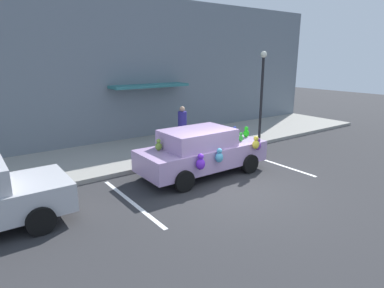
# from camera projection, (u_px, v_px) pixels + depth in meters

# --- Properties ---
(ground_plane) EXTENTS (60.00, 60.00, 0.00)m
(ground_plane) POSITION_uv_depth(u_px,v_px,m) (232.00, 190.00, 9.56)
(ground_plane) COLOR #2D2D30
(sidewalk) EXTENTS (24.00, 4.00, 0.15)m
(sidewalk) POSITION_uv_depth(u_px,v_px,m) (150.00, 150.00, 13.45)
(sidewalk) COLOR gray
(sidewalk) RESTS_ON ground
(storefront_building) EXTENTS (24.00, 1.25, 6.40)m
(storefront_building) POSITION_uv_depth(u_px,v_px,m) (124.00, 71.00, 14.33)
(storefront_building) COLOR slate
(storefront_building) RESTS_ON ground
(parking_stripe_front) EXTENTS (0.12, 3.60, 0.01)m
(parking_stripe_front) POSITION_uv_depth(u_px,v_px,m) (273.00, 163.00, 12.04)
(parking_stripe_front) COLOR silver
(parking_stripe_front) RESTS_ON ground
(parking_stripe_rear) EXTENTS (0.12, 3.60, 0.01)m
(parking_stripe_rear) POSITION_uv_depth(u_px,v_px,m) (131.00, 202.00, 8.79)
(parking_stripe_rear) COLOR silver
(parking_stripe_rear) RESTS_ON ground
(plush_covered_car) EXTENTS (4.33, 2.06, 1.54)m
(plush_covered_car) POSITION_uv_depth(u_px,v_px,m) (202.00, 151.00, 10.69)
(plush_covered_car) COLOR #B190C0
(plush_covered_car) RESTS_ON ground
(teddy_bear_on_sidewalk) EXTENTS (0.40, 0.34, 0.77)m
(teddy_bear_on_sidewalk) POSITION_uv_depth(u_px,v_px,m) (172.00, 145.00, 12.49)
(teddy_bear_on_sidewalk) COLOR brown
(teddy_bear_on_sidewalk) RESTS_ON sidewalk
(street_lamp_post) EXTENTS (0.28, 0.28, 3.89)m
(street_lamp_post) POSITION_uv_depth(u_px,v_px,m) (262.00, 86.00, 14.43)
(street_lamp_post) COLOR black
(street_lamp_post) RESTS_ON sidewalk
(pedestrian_near_shopfront) EXTENTS (0.37, 0.37, 1.65)m
(pedestrian_near_shopfront) POSITION_uv_depth(u_px,v_px,m) (182.00, 127.00, 13.82)
(pedestrian_near_shopfront) COLOR navy
(pedestrian_near_shopfront) RESTS_ON sidewalk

